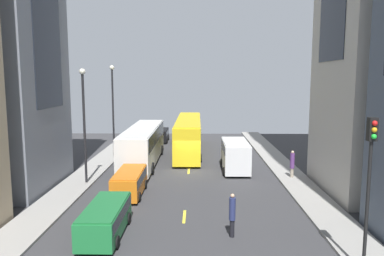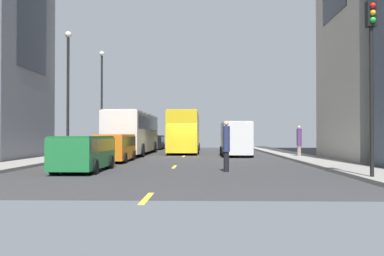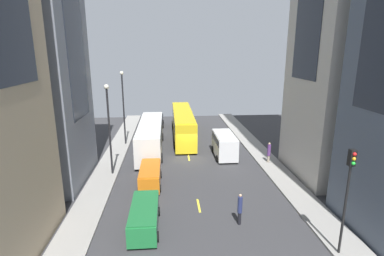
{
  "view_description": "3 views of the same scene",
  "coord_description": "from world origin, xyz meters",
  "px_view_note": "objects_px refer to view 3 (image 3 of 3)",
  "views": [
    {
      "loc": [
        0.75,
        -30.9,
        7.83
      ],
      "look_at": [
        0.19,
        5.84,
        2.89
      ],
      "focal_mm": 35.07,
      "sensor_mm": 36.0,
      "label": 1
    },
    {
      "loc": [
        1.42,
        -31.74,
        1.62
      ],
      "look_at": [
        0.57,
        2.37,
        2.17
      ],
      "focal_mm": 39.56,
      "sensor_mm": 36.0,
      "label": 2
    },
    {
      "loc": [
        -2.17,
        -30.68,
        11.3
      ],
      "look_at": [
        0.82,
        5.53,
        1.9
      ],
      "focal_mm": 27.93,
      "sensor_mm": 36.0,
      "label": 3
    }
  ],
  "objects_px": {
    "delivery_van_white": "(224,143)",
    "pedestrian_walking_far": "(240,208)",
    "car_orange_1": "(150,174)",
    "car_green_2": "(144,215)",
    "pedestrian_crossing_near": "(269,152)",
    "city_bus_white": "(150,134)",
    "car_black_0": "(157,120)",
    "streetcar_yellow": "(183,122)",
    "traffic_light_near_corner": "(349,184)"
  },
  "relations": [
    {
      "from": "car_black_0",
      "to": "traffic_light_near_corner",
      "type": "relative_size",
      "value": 0.67
    },
    {
      "from": "city_bus_white",
      "to": "car_orange_1",
      "type": "relative_size",
      "value": 2.8
    },
    {
      "from": "city_bus_white",
      "to": "pedestrian_crossing_near",
      "type": "relative_size",
      "value": 6.1
    },
    {
      "from": "car_black_0",
      "to": "pedestrian_walking_far",
      "type": "distance_m",
      "value": 28.52
    },
    {
      "from": "city_bus_white",
      "to": "car_green_2",
      "type": "height_order",
      "value": "city_bus_white"
    },
    {
      "from": "pedestrian_crossing_near",
      "to": "pedestrian_walking_far",
      "type": "bearing_deg",
      "value": 93.07
    },
    {
      "from": "delivery_van_white",
      "to": "car_green_2",
      "type": "xyz_separation_m",
      "value": [
        -7.76,
        -13.1,
        -0.58
      ]
    },
    {
      "from": "streetcar_yellow",
      "to": "pedestrian_crossing_near",
      "type": "bearing_deg",
      "value": -51.35
    },
    {
      "from": "streetcar_yellow",
      "to": "car_black_0",
      "type": "xyz_separation_m",
      "value": [
        -3.7,
        6.66,
        -1.22
      ]
    },
    {
      "from": "car_orange_1",
      "to": "car_green_2",
      "type": "distance_m",
      "value": 6.54
    },
    {
      "from": "streetcar_yellow",
      "to": "car_green_2",
      "type": "distance_m",
      "value": 21.41
    },
    {
      "from": "pedestrian_walking_far",
      "to": "traffic_light_near_corner",
      "type": "bearing_deg",
      "value": 19.86
    },
    {
      "from": "delivery_van_white",
      "to": "pedestrian_walking_far",
      "type": "distance_m",
      "value": 13.26
    },
    {
      "from": "car_black_0",
      "to": "car_green_2",
      "type": "bearing_deg",
      "value": -89.87
    },
    {
      "from": "pedestrian_crossing_near",
      "to": "traffic_light_near_corner",
      "type": "bearing_deg",
      "value": 117.84
    },
    {
      "from": "city_bus_white",
      "to": "streetcar_yellow",
      "type": "distance_m",
      "value": 6.6
    },
    {
      "from": "city_bus_white",
      "to": "pedestrian_crossing_near",
      "type": "height_order",
      "value": "city_bus_white"
    },
    {
      "from": "streetcar_yellow",
      "to": "traffic_light_near_corner",
      "type": "bearing_deg",
      "value": -72.92
    },
    {
      "from": "car_orange_1",
      "to": "pedestrian_walking_far",
      "type": "bearing_deg",
      "value": -46.52
    },
    {
      "from": "traffic_light_near_corner",
      "to": "city_bus_white",
      "type": "bearing_deg",
      "value": 120.82
    },
    {
      "from": "pedestrian_crossing_near",
      "to": "city_bus_white",
      "type": "bearing_deg",
      "value": 8.0
    },
    {
      "from": "car_orange_1",
      "to": "car_green_2",
      "type": "height_order",
      "value": "car_orange_1"
    },
    {
      "from": "delivery_van_white",
      "to": "car_green_2",
      "type": "bearing_deg",
      "value": -120.66
    },
    {
      "from": "pedestrian_walking_far",
      "to": "traffic_light_near_corner",
      "type": "distance_m",
      "value": 6.88
    },
    {
      "from": "car_green_2",
      "to": "traffic_light_near_corner",
      "type": "relative_size",
      "value": 0.77
    },
    {
      "from": "city_bus_white",
      "to": "pedestrian_crossing_near",
      "type": "xyz_separation_m",
      "value": [
        12.31,
        -5.14,
        -0.76
      ]
    },
    {
      "from": "car_black_0",
      "to": "car_green_2",
      "type": "xyz_separation_m",
      "value": [
        0.06,
        -27.72,
        0.02
      ]
    },
    {
      "from": "car_black_0",
      "to": "traffic_light_near_corner",
      "type": "xyz_separation_m",
      "value": [
        11.29,
        -31.35,
        3.52
      ]
    },
    {
      "from": "pedestrian_walking_far",
      "to": "delivery_van_white",
      "type": "bearing_deg",
      "value": 139.34
    },
    {
      "from": "streetcar_yellow",
      "to": "delivery_van_white",
      "type": "xyz_separation_m",
      "value": [
        4.13,
        -7.96,
        -0.62
      ]
    },
    {
      "from": "car_black_0",
      "to": "car_green_2",
      "type": "height_order",
      "value": "car_green_2"
    },
    {
      "from": "car_orange_1",
      "to": "traffic_light_near_corner",
      "type": "height_order",
      "value": "traffic_light_near_corner"
    },
    {
      "from": "car_black_0",
      "to": "pedestrian_crossing_near",
      "type": "xyz_separation_m",
      "value": [
        11.99,
        -17.03,
        0.34
      ]
    },
    {
      "from": "car_black_0",
      "to": "city_bus_white",
      "type": "bearing_deg",
      "value": -91.55
    },
    {
      "from": "pedestrian_walking_far",
      "to": "traffic_light_near_corner",
      "type": "relative_size",
      "value": 0.36
    },
    {
      "from": "city_bus_white",
      "to": "car_orange_1",
      "type": "height_order",
      "value": "city_bus_white"
    },
    {
      "from": "streetcar_yellow",
      "to": "pedestrian_crossing_near",
      "type": "xyz_separation_m",
      "value": [
        8.29,
        -10.37,
        -0.87
      ]
    },
    {
      "from": "car_green_2",
      "to": "pedestrian_walking_far",
      "type": "relative_size",
      "value": 2.16
    },
    {
      "from": "city_bus_white",
      "to": "pedestrian_walking_far",
      "type": "distance_m",
      "value": 17.28
    },
    {
      "from": "car_green_2",
      "to": "car_orange_1",
      "type": "bearing_deg",
      "value": 89.73
    },
    {
      "from": "streetcar_yellow",
      "to": "pedestrian_walking_far",
      "type": "xyz_separation_m",
      "value": [
        2.67,
        -21.14,
        -0.94
      ]
    },
    {
      "from": "streetcar_yellow",
      "to": "car_black_0",
      "type": "bearing_deg",
      "value": 119.05
    },
    {
      "from": "city_bus_white",
      "to": "car_green_2",
      "type": "distance_m",
      "value": 15.87
    },
    {
      "from": "city_bus_white",
      "to": "traffic_light_near_corner",
      "type": "relative_size",
      "value": 2.06
    },
    {
      "from": "car_black_0",
      "to": "pedestrian_crossing_near",
      "type": "bearing_deg",
      "value": -54.84
    },
    {
      "from": "pedestrian_walking_far",
      "to": "car_black_0",
      "type": "bearing_deg",
      "value": 158.56
    },
    {
      "from": "car_black_0",
      "to": "pedestrian_crossing_near",
      "type": "relative_size",
      "value": 2.0
    },
    {
      "from": "city_bus_white",
      "to": "pedestrian_walking_far",
      "type": "bearing_deg",
      "value": -67.2
    },
    {
      "from": "streetcar_yellow",
      "to": "car_green_2",
      "type": "relative_size",
      "value": 3.08
    },
    {
      "from": "car_orange_1",
      "to": "pedestrian_walking_far",
      "type": "distance_m",
      "value": 9.12
    }
  ]
}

